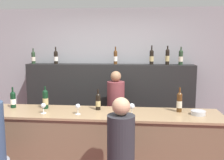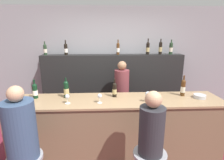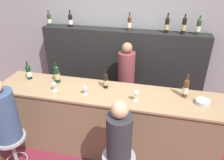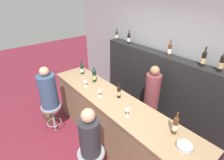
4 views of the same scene
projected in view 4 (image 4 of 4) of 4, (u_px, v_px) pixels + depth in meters
ground_plane at (102, 152)px, 3.28m from camera, size 16.00×16.00×0.00m
wall_back at (168, 65)px, 3.68m from camera, size 6.40×0.05×2.60m
bar_counter at (114, 124)px, 3.21m from camera, size 3.22×0.66×1.05m
back_bar_cabinet at (159, 89)px, 3.79m from camera, size 3.02×0.28×1.59m
wine_bottle_counter_0 at (82, 69)px, 3.84m from camera, size 0.08×0.08×0.30m
wine_bottle_counter_1 at (94, 76)px, 3.51m from camera, size 0.08×0.08×0.32m
wine_bottle_counter_2 at (119, 91)px, 3.00m from camera, size 0.07×0.07×0.29m
wine_bottle_counter_3 at (175, 125)px, 2.25m from camera, size 0.07×0.07×0.33m
wine_bottle_backbar_0 at (117, 35)px, 4.33m from camera, size 0.07×0.07×0.28m
wine_bottle_backbar_1 at (129, 38)px, 4.04m from camera, size 0.07×0.07×0.31m
wine_bottle_backbar_2 at (170, 49)px, 3.29m from camera, size 0.07×0.07×0.31m
wine_bottle_backbar_3 at (204, 59)px, 2.85m from camera, size 0.07×0.07×0.34m
wine_bottle_backbar_4 at (222, 63)px, 2.66m from camera, size 0.07×0.07×0.33m
wine_glass_0 at (86, 82)px, 3.34m from camera, size 0.07×0.07×0.14m
wine_glass_1 at (100, 92)px, 3.03m from camera, size 0.07×0.07×0.14m
wine_glass_2 at (128, 110)px, 2.55m from camera, size 0.07×0.07×0.16m
metal_bowl at (184, 146)px, 2.08m from camera, size 0.18×0.18×0.05m
bar_stool_left at (52, 111)px, 3.57m from camera, size 0.40×0.40×0.65m
guest_seated_left at (48, 90)px, 3.34m from camera, size 0.34×0.34×0.85m
bar_stool_right at (91, 158)px, 2.58m from camera, size 0.40×0.40×0.65m
guest_seated_right at (90, 135)px, 2.36m from camera, size 0.29×0.29×0.77m
bartender at (151, 103)px, 3.48m from camera, size 0.29×0.29×1.51m
handbag at (48, 117)px, 4.02m from camera, size 0.26×0.12×0.20m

